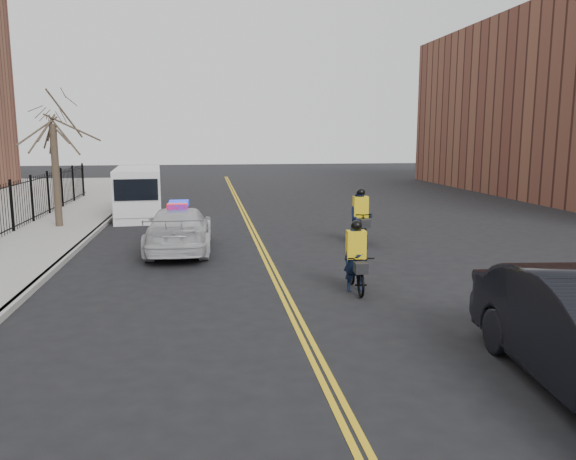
% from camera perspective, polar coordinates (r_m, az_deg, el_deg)
% --- Properties ---
extents(ground, '(120.00, 120.00, 0.00)m').
position_cam_1_polar(ground, '(13.77, -0.64, -6.07)').
color(ground, black).
rests_on(ground, ground).
extents(center_line_left, '(0.10, 60.00, 0.01)m').
position_cam_1_polar(center_line_left, '(21.53, -3.69, -0.34)').
color(center_line_left, gold).
rests_on(center_line_left, ground).
extents(center_line_right, '(0.10, 60.00, 0.01)m').
position_cam_1_polar(center_line_right, '(21.54, -3.27, -0.33)').
color(center_line_right, gold).
rests_on(center_line_right, ground).
extents(sidewalk, '(3.00, 60.00, 0.15)m').
position_cam_1_polar(sidewalk, '(22.20, -23.15, -0.62)').
color(sidewalk, '#9A9691').
rests_on(sidewalk, ground).
extents(curb, '(0.20, 60.00, 0.15)m').
position_cam_1_polar(curb, '(21.87, -19.35, -0.53)').
color(curb, '#9A9691').
rests_on(curb, ground).
extents(iron_fence, '(0.12, 28.00, 2.00)m').
position_cam_1_polar(iron_fence, '(22.51, -26.99, 1.62)').
color(iron_fence, black).
rests_on(iron_fence, ground).
extents(street_tree, '(3.20, 3.20, 4.80)m').
position_cam_1_polar(street_tree, '(23.86, -22.71, 8.43)').
color(street_tree, '#392D22').
rests_on(street_tree, sidewalk).
extents(police_cruiser, '(2.09, 5.01, 1.61)m').
position_cam_1_polar(police_cruiser, '(18.41, -11.01, 0.08)').
color(police_cruiser, silver).
rests_on(police_cruiser, ground).
extents(cargo_van, '(2.40, 5.50, 2.24)m').
position_cam_1_polar(cargo_van, '(26.40, -14.95, 3.59)').
color(cargo_van, white).
rests_on(cargo_van, ground).
extents(cyclist_near, '(0.74, 1.80, 1.73)m').
position_cam_1_polar(cyclist_near, '(13.60, 6.89, -3.71)').
color(cyclist_near, black).
rests_on(cyclist_near, ground).
extents(cyclist_far, '(0.88, 1.92, 1.92)m').
position_cam_1_polar(cyclist_far, '(19.63, 7.35, 0.85)').
color(cyclist_far, black).
rests_on(cyclist_far, ground).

